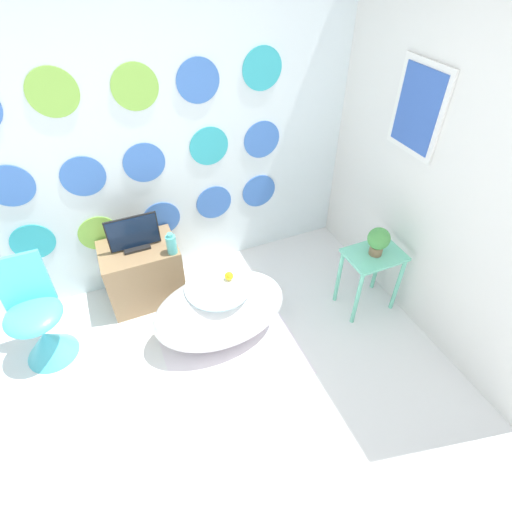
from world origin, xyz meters
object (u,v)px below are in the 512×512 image
chair (41,329)px  tv (134,235)px  potted_plant_left (378,240)px  bathtub (220,310)px  vase (171,244)px

chair → tv: 0.93m
potted_plant_left → chair: bearing=168.2°
bathtub → vase: bearing=112.9°
vase → potted_plant_left: (1.41, -0.65, 0.07)m
tv → potted_plant_left: tv is taller
vase → chair: bearing=-172.4°
bathtub → chair: bearing=164.6°
chair → bathtub: bearing=-15.4°
bathtub → vase: size_ratio=5.55×
potted_plant_left → vase: bearing=155.2°
chair → potted_plant_left: size_ratio=3.64×
tv → vase: 0.30m
tv → chair: bearing=-158.9°
tv → potted_plant_left: (1.65, -0.81, 0.02)m
chair → potted_plant_left: 2.52m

